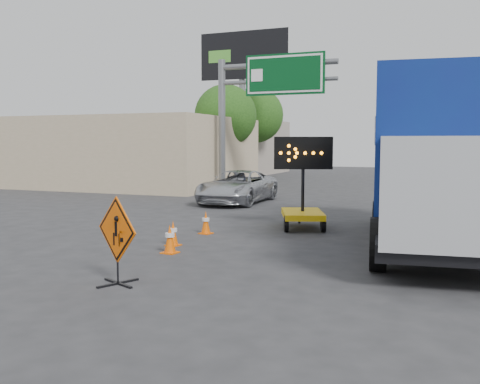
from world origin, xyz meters
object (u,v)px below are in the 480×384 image
Objects in this scene: construction_sign at (117,238)px; box_truck at (434,170)px; pickup_truck at (237,187)px; arrow_board at (303,208)px.

box_truck reaches higher than construction_sign.
construction_sign is at bearing -77.92° from pickup_truck.
box_truck is (3.71, -1.51, 1.29)m from arrow_board.
box_truck is (5.17, 5.91, 1.05)m from construction_sign.
arrow_board is at bearing 151.06° from box_truck.
construction_sign is at bearing -137.99° from box_truck.
pickup_truck is (-2.91, 13.08, -0.16)m from construction_sign.
construction_sign reaches higher than pickup_truck.
pickup_truck is (-4.37, 5.66, 0.07)m from arrow_board.
construction_sign is at bearing -121.61° from arrow_board.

